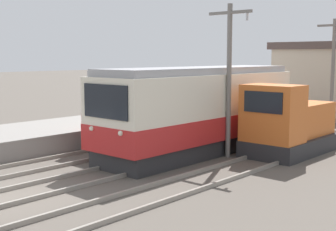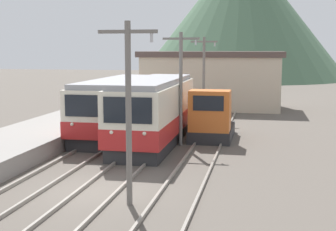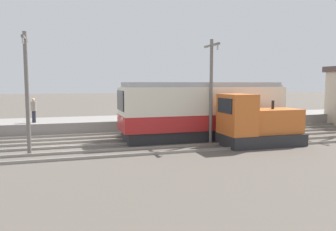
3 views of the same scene
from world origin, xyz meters
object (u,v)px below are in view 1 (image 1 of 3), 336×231
Objects in this scene: shunting_locomotive at (288,126)px; catenary_mast_mid at (229,74)px; commuter_train_center at (200,113)px; commuter_train_left at (183,106)px; catenary_mast_far at (333,69)px.

catenary_mast_mid is (-1.49, -2.26, 2.20)m from shunting_locomotive.
commuter_train_center is 1.72× the size of catenary_mast_mid.
catenary_mast_far is (4.31, 7.97, 1.78)m from commuter_train_left.
catenary_mast_mid is 1.00× the size of catenary_mast_far.
commuter_train_center is (2.80, -2.16, 0.07)m from commuter_train_left.
shunting_locomotive is at bearing 36.23° from commuter_train_center.
catenary_mast_mid is (4.31, -2.22, 1.78)m from commuter_train_left.
shunting_locomotive is at bearing 0.34° from commuter_train_left.
catenary_mast_mid reaches higher than shunting_locomotive.
commuter_train_center is 3.75m from shunting_locomotive.
shunting_locomotive is (3.00, 2.20, -0.50)m from commuter_train_center.
catenary_mast_far is at bearing 81.54° from commuter_train_center.
catenary_mast_far is at bearing 90.00° from catenary_mast_mid.
commuter_train_left is 3.54m from commuter_train_center.
catenary_mast_mid is at bearing -27.31° from commuter_train_left.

